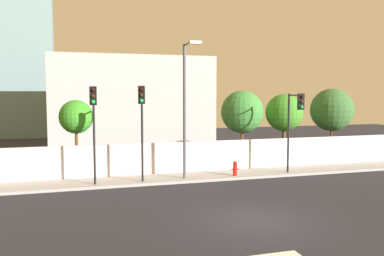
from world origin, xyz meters
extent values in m
plane|color=#24242C|center=(0.00, 0.00, 0.00)|extent=(80.00, 80.00, 0.00)
cube|color=#9B9B9B|center=(0.00, 8.20, 0.07)|extent=(36.00, 2.40, 0.15)
cube|color=silver|center=(0.00, 9.49, 1.05)|extent=(36.00, 0.18, 1.80)
cube|color=silver|center=(-1.08, -3.25, 0.00)|extent=(1.80, 0.45, 0.01)
cylinder|color=black|center=(-3.02, 7.55, 2.68)|extent=(0.12, 0.12, 5.05)
cylinder|color=black|center=(-3.11, 7.06, 5.10)|extent=(0.26, 0.99, 0.08)
cube|color=black|center=(-3.20, 6.57, 4.75)|extent=(0.37, 0.26, 0.90)
sphere|color=black|center=(-3.22, 6.45, 5.02)|extent=(0.18, 0.18, 0.18)
sphere|color=#33260A|center=(-3.22, 6.45, 4.74)|extent=(0.18, 0.18, 0.18)
sphere|color=#19F24C|center=(-3.22, 6.45, 4.46)|extent=(0.18, 0.18, 0.18)
cylinder|color=black|center=(5.68, 7.55, 2.49)|extent=(0.12, 0.12, 4.67)
cylinder|color=black|center=(5.61, 6.79, 4.72)|extent=(0.24, 1.54, 0.08)
cube|color=black|center=(5.53, 6.02, 4.37)|extent=(0.36, 0.23, 0.90)
sphere|color=black|center=(5.52, 5.90, 4.64)|extent=(0.18, 0.18, 0.18)
sphere|color=#33260A|center=(5.52, 5.90, 4.36)|extent=(0.18, 0.18, 0.18)
sphere|color=#19F24C|center=(5.52, 5.90, 4.08)|extent=(0.18, 0.18, 0.18)
cylinder|color=black|center=(-5.49, 7.55, 2.65)|extent=(0.12, 0.12, 5.01)
cylinder|color=black|center=(-5.53, 6.94, 5.06)|extent=(0.16, 1.22, 0.08)
cube|color=black|center=(-5.58, 6.33, 4.71)|extent=(0.35, 0.22, 0.90)
sphere|color=black|center=(-5.59, 6.21, 4.98)|extent=(0.18, 0.18, 0.18)
sphere|color=#33260A|center=(-5.59, 6.21, 4.70)|extent=(0.18, 0.18, 0.18)
sphere|color=#19F24C|center=(-5.59, 6.21, 4.42)|extent=(0.18, 0.18, 0.18)
cylinder|color=#4C4C51|center=(-0.64, 7.75, 3.81)|extent=(0.16, 0.16, 7.32)
cylinder|color=#4C4C51|center=(-0.65, 6.70, 7.42)|extent=(0.13, 2.10, 0.10)
cube|color=beige|center=(-0.67, 5.66, 7.32)|extent=(0.60, 0.25, 0.16)
cylinder|color=red|center=(2.29, 7.52, 0.49)|extent=(0.24, 0.24, 0.67)
sphere|color=red|center=(2.29, 7.52, 0.86)|extent=(0.26, 0.26, 0.26)
cylinder|color=red|center=(2.12, 7.52, 0.52)|extent=(0.10, 0.09, 0.09)
cylinder|color=red|center=(2.46, 7.52, 0.52)|extent=(0.10, 0.09, 0.09)
cylinder|color=brown|center=(-6.31, 10.66, 1.47)|extent=(0.18, 0.18, 2.95)
sphere|color=#338A22|center=(-6.31, 10.66, 3.48)|extent=(1.94, 1.94, 1.94)
cylinder|color=brown|center=(4.08, 10.66, 1.44)|extent=(0.17, 0.17, 2.87)
sphere|color=#367B34|center=(4.08, 10.66, 3.63)|extent=(2.76, 2.76, 2.76)
cylinder|color=brown|center=(7.14, 10.66, 1.43)|extent=(0.23, 0.23, 2.86)
sphere|color=#388023|center=(7.14, 10.66, 3.54)|extent=(2.49, 2.49, 2.49)
cylinder|color=brown|center=(10.86, 10.66, 1.44)|extent=(0.14, 0.14, 2.87)
sphere|color=#34612E|center=(10.86, 10.66, 3.69)|extent=(2.96, 2.96, 2.96)
cube|color=#AAAAAA|center=(-1.21, 23.49, 4.05)|extent=(14.27, 6.00, 8.10)
camera|label=1|loc=(-6.75, -13.85, 4.81)|focal=38.41mm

